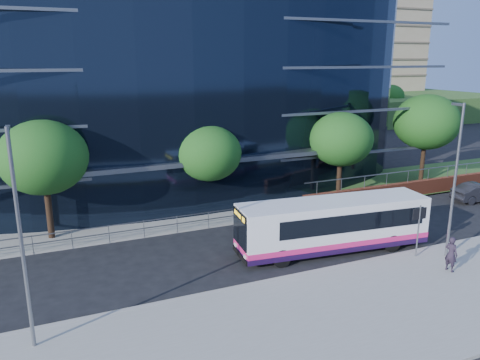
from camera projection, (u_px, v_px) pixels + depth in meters
name	position (u px, v px, depth m)	size (l,w,h in m)	color
ground	(326.00, 261.00, 24.35)	(200.00, 200.00, 0.00)	black
pavement_near	(392.00, 305.00, 19.90)	(80.00, 8.00, 0.15)	gray
kerb	(337.00, 267.00, 23.45)	(80.00, 0.25, 0.16)	gray
yellow_line_outer	(335.00, 267.00, 23.64)	(80.00, 0.08, 0.01)	gold
yellow_line_inner	(333.00, 266.00, 23.78)	(80.00, 0.08, 0.01)	gold
far_forecourt	(161.00, 213.00, 31.80)	(50.00, 8.00, 0.10)	gray
grass_verge	(479.00, 171.00, 43.32)	(36.00, 8.00, 0.12)	#2D511E
glass_office	(151.00, 86.00, 39.29)	(44.00, 23.10, 16.00)	black
guard_railings	(144.00, 225.00, 27.29)	(24.00, 0.05, 1.10)	slate
apartment_block	(301.00, 53.00, 84.61)	(60.00, 42.00, 30.00)	#2D511E
street_sign	(419.00, 220.00, 24.13)	(0.85, 0.09, 2.80)	slate
tree_far_a	(43.00, 158.00, 26.12)	(4.95, 4.95, 6.98)	black
tree_far_b	(209.00, 153.00, 30.57)	(4.29, 4.29, 6.05)	black
tree_far_c	(341.00, 139.00, 33.88)	(4.62, 4.62, 6.51)	black
tree_far_d	(427.00, 122.00, 38.06)	(5.28, 5.28, 7.44)	black
tree_dist_e	(313.00, 98.00, 67.93)	(4.62, 4.62, 6.51)	black
tree_dist_f	(391.00, 96.00, 75.93)	(4.29, 4.29, 6.05)	black
streetlight_west	(20.00, 235.00, 15.92)	(0.15, 0.77, 8.00)	slate
streetlight_east	(455.00, 177.00, 23.60)	(0.15, 0.77, 8.00)	slate
city_bus	(335.00, 224.00, 25.34)	(10.81, 3.48, 2.87)	white
parked_car	(480.00, 192.00, 34.37)	(1.44, 4.14, 1.36)	black
pedestrian	(451.00, 254.00, 22.73)	(0.64, 0.42, 1.77)	#251C2A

